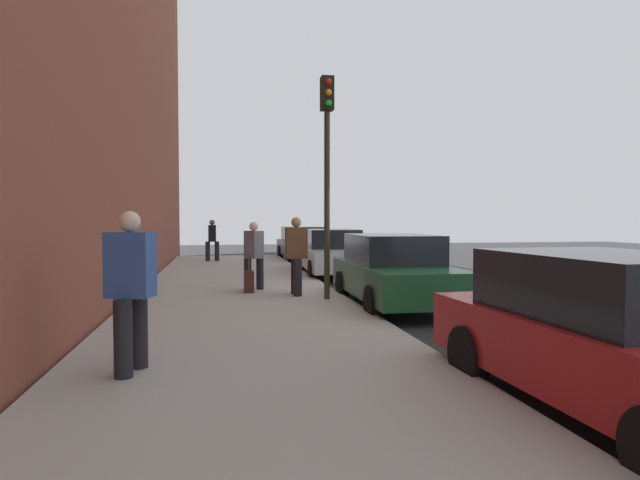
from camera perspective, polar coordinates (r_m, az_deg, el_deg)
The scene contains 13 objects.
ground_plane at distance 12.20m, azimuth 7.28°, elevation -6.47°, with size 56.00×56.00×0.00m, color #28282B.
sidewalk at distance 11.61m, azimuth -8.51°, elevation -6.54°, with size 28.00×4.60×0.15m, color #A39E93.
lane_stripe_centre at distance 13.52m, azimuth 20.35°, elevation -5.72°, with size 28.00×0.14×0.01m, color gold.
parked_car_black at distance 23.60m, azimuth -1.76°, elevation -0.42°, with size 4.71×1.97×1.51m.
parked_car_silver at distance 17.48m, azimuth 1.24°, elevation -1.33°, with size 4.83×2.04×1.51m.
parked_car_green at distance 11.35m, azimuth 7.92°, elevation -3.27°, with size 4.43×1.98×1.51m.
parked_car_red at distance 5.71m, azimuth 29.21°, elevation -8.93°, with size 4.29×1.99×1.51m.
pedestrian_blue_coat at distance 6.22m, azimuth -19.50°, elevation -4.72°, with size 0.57×0.54×1.77m.
pedestrian_black_coat at distance 22.24m, azimuth -11.39°, elevation 0.12°, with size 0.47×0.55×1.68m.
pedestrian_grey_coat at distance 12.88m, azimuth -7.06°, elevation -1.46°, with size 0.52×0.48×1.63m.
pedestrian_brown_coat at distance 11.93m, azimuth -2.54°, elevation -1.44°, with size 0.57×0.47×1.74m.
traffic_light_pole at distance 11.37m, azimuth 0.76°, elevation 9.51°, with size 0.35×0.26×4.66m.
rolling_suitcase at distance 12.50m, azimuth -7.58°, elevation -4.41°, with size 0.34×0.22×0.85m.
Camera 1 is at (11.47, -3.74, 1.83)m, focal length 30.07 mm.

